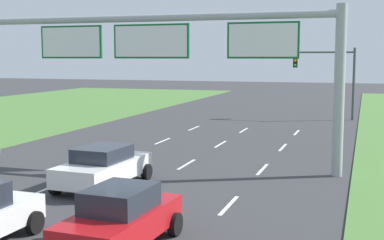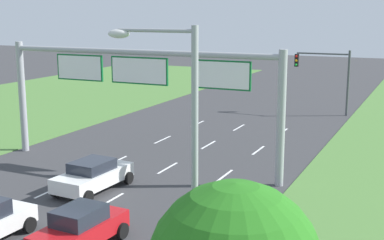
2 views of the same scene
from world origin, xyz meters
TOP-DOWN VIEW (x-y plane):
  - car_near_red at (3.62, 7.21)m, footprint 2.17×4.12m
  - car_lead_silver at (0.14, 13.00)m, footprint 2.41×4.51m
  - sign_gantry at (0.14, 17.65)m, footprint 17.24×0.44m
  - traffic_light_mast at (6.58, 38.42)m, footprint 4.76×0.49m
  - street_lamp at (9.50, 3.90)m, footprint 2.61×0.32m

SIDE VIEW (x-z plane):
  - car_lead_silver at x=0.14m, z-range 0.01..1.56m
  - car_near_red at x=3.62m, z-range 0.00..1.62m
  - traffic_light_mast at x=6.58m, z-range 1.07..6.67m
  - sign_gantry at x=0.14m, z-range 1.47..8.47m
  - street_lamp at x=9.50m, z-range 0.83..9.33m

